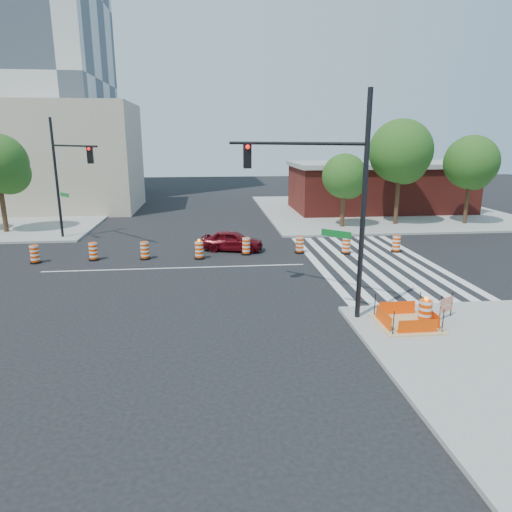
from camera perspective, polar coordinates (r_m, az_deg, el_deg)
The scene contains 23 objects.
ground at distance 25.00m, azimuth -10.00°, elevation -1.49°, with size 120.00×120.00×0.00m, color black.
sidewalk_ne at distance 45.49m, azimuth 14.93°, elevation 5.54°, with size 22.00×22.00×0.15m, color gray.
crosswalk_east at distance 26.54m, azimuth 14.29°, elevation -0.77°, with size 6.75×13.50×0.01m.
lane_centerline at distance 25.00m, azimuth -10.00°, elevation -1.48°, with size 14.00×0.12×0.01m, color silver.
excavation_pit at distance 17.87m, azimuth 18.29°, elevation -7.87°, with size 2.20×2.20×0.90m.
brick_storefront at distance 45.21m, azimuth 15.12°, elevation 8.35°, with size 16.50×8.50×4.60m.
beige_midrise at distance 48.05m, azimuth -23.23°, elevation 11.24°, with size 14.00×10.00×10.00m, color tan.
red_coupe at distance 28.32m, azimuth -2.97°, elevation 1.95°, with size 1.52×3.78×1.29m, color #5A070F.
signal_pole_se at distance 17.68m, azimuth 8.21°, elevation 8.85°, with size 4.72×4.38×8.33m.
signal_pole_nw at distance 32.37m, azimuth -22.63°, elevation 10.06°, with size 3.99×4.71×7.98m.
pit_drum at distance 17.69m, azimuth 20.35°, elevation -6.85°, with size 0.59×0.59×1.16m.
barricade at distance 18.79m, azimuth 22.69°, elevation -5.65°, with size 0.74×0.45×0.98m.
tree_north_c at distance 35.67m, azimuth 11.02°, elevation 9.48°, with size 3.41×3.35×5.70m.
tree_north_d at distance 37.78m, azimuth 17.65°, elevation 11.97°, with size 4.86×4.86×8.26m.
tree_north_e at distance 40.00m, azimuth 25.31°, elevation 10.21°, with size 4.15×4.15×7.05m.
median_drum_1 at distance 28.32m, azimuth -25.92°, elevation 0.14°, with size 0.60×0.60×1.02m.
median_drum_2 at distance 27.69m, azimuth -19.66°, elevation 0.47°, with size 0.60×0.60×1.02m.
median_drum_3 at distance 27.07m, azimuth -13.72°, elevation 0.60°, with size 0.60×0.60×1.02m.
median_drum_4 at distance 26.58m, azimuth -7.11°, elevation 0.67°, with size 0.60×0.60×1.18m.
median_drum_5 at distance 27.37m, azimuth -1.23°, elevation 1.17°, with size 0.60×0.60×1.02m.
median_drum_6 at distance 27.85m, azimuth 5.49°, elevation 1.34°, with size 0.60×0.60×1.02m.
median_drum_7 at distance 28.09m, azimuth 11.20°, elevation 1.24°, with size 0.60×0.60×1.02m.
median_drum_8 at distance 29.25m, azimuth 17.13°, elevation 1.39°, with size 0.60×0.60×1.02m.
Camera 1 is at (1.83, -23.98, 6.81)m, focal length 32.00 mm.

